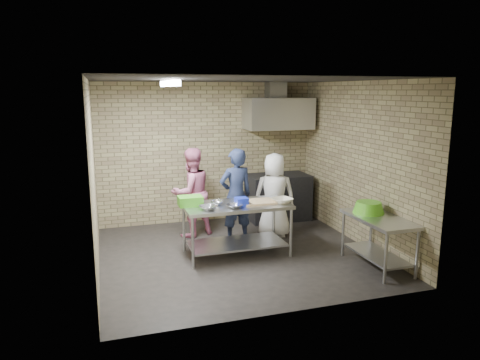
{
  "coord_description": "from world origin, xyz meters",
  "views": [
    {
      "loc": [
        -1.97,
        -6.43,
        2.55
      ],
      "look_at": [
        0.1,
        0.2,
        1.15
      ],
      "focal_mm": 33.51,
      "sensor_mm": 36.0,
      "label": 1
    }
  ],
  "objects_px": {
    "green_crate": "(190,201)",
    "man_navy": "(236,195)",
    "green_basin": "(369,207)",
    "bottle_green": "(296,117)",
    "stove": "(278,197)",
    "woman_pink": "(191,192)",
    "woman_white": "(274,195)",
    "side_counter": "(378,242)",
    "prep_table": "(237,229)",
    "blue_tub": "(242,202)",
    "bottle_red": "(277,117)"
  },
  "relations": [
    {
      "from": "side_counter",
      "to": "green_crate",
      "type": "bearing_deg",
      "value": 154.3
    },
    {
      "from": "stove",
      "to": "woman_pink",
      "type": "xyz_separation_m",
      "value": [
        -1.86,
        -0.52,
        0.33
      ]
    },
    {
      "from": "prep_table",
      "to": "woman_white",
      "type": "height_order",
      "value": "woman_white"
    },
    {
      "from": "side_counter",
      "to": "bottle_green",
      "type": "relative_size",
      "value": 8.0
    },
    {
      "from": "woman_pink",
      "to": "woman_white",
      "type": "xyz_separation_m",
      "value": [
        1.38,
        -0.47,
        -0.04
      ]
    },
    {
      "from": "stove",
      "to": "woman_pink",
      "type": "height_order",
      "value": "woman_pink"
    },
    {
      "from": "green_basin",
      "to": "woman_pink",
      "type": "height_order",
      "value": "woman_pink"
    },
    {
      "from": "prep_table",
      "to": "man_navy",
      "type": "height_order",
      "value": "man_navy"
    },
    {
      "from": "stove",
      "to": "woman_pink",
      "type": "bearing_deg",
      "value": -164.49
    },
    {
      "from": "stove",
      "to": "man_navy",
      "type": "bearing_deg",
      "value": -138.94
    },
    {
      "from": "bottle_green",
      "to": "woman_pink",
      "type": "bearing_deg",
      "value": -161.87
    },
    {
      "from": "woman_pink",
      "to": "side_counter",
      "type": "bearing_deg",
      "value": 115.66
    },
    {
      "from": "green_crate",
      "to": "woman_white",
      "type": "xyz_separation_m",
      "value": [
        1.6,
        0.55,
        -0.15
      ]
    },
    {
      "from": "bottle_red",
      "to": "woman_white",
      "type": "xyz_separation_m",
      "value": [
        -0.52,
        -1.23,
        -1.29
      ]
    },
    {
      "from": "green_crate",
      "to": "bottle_green",
      "type": "xyz_separation_m",
      "value": [
        2.52,
        1.78,
        1.12
      ]
    },
    {
      "from": "prep_table",
      "to": "stove",
      "type": "distance_m",
      "value": 2.15
    },
    {
      "from": "man_navy",
      "to": "bottle_red",
      "type": "bearing_deg",
      "value": -141.43
    },
    {
      "from": "green_basin",
      "to": "bottle_green",
      "type": "relative_size",
      "value": 3.07
    },
    {
      "from": "bottle_red",
      "to": "woman_pink",
      "type": "distance_m",
      "value": 2.4
    },
    {
      "from": "prep_table",
      "to": "man_navy",
      "type": "xyz_separation_m",
      "value": [
        0.18,
        0.62,
        0.39
      ]
    },
    {
      "from": "bottle_red",
      "to": "woman_pink",
      "type": "relative_size",
      "value": 0.11
    },
    {
      "from": "prep_table",
      "to": "blue_tub",
      "type": "bearing_deg",
      "value": -63.43
    },
    {
      "from": "green_crate",
      "to": "woman_white",
      "type": "distance_m",
      "value": 1.7
    },
    {
      "from": "stove",
      "to": "man_navy",
      "type": "relative_size",
      "value": 0.75
    },
    {
      "from": "stove",
      "to": "prep_table",
      "type": "bearing_deg",
      "value": -129.63
    },
    {
      "from": "green_crate",
      "to": "man_navy",
      "type": "distance_m",
      "value": 1.01
    },
    {
      "from": "bottle_green",
      "to": "man_navy",
      "type": "xyz_separation_m",
      "value": [
        -1.64,
        -1.28,
        -1.21
      ]
    },
    {
      "from": "side_counter",
      "to": "bottle_green",
      "type": "bearing_deg",
      "value": 90.0
    },
    {
      "from": "woman_pink",
      "to": "woman_white",
      "type": "height_order",
      "value": "woman_pink"
    },
    {
      "from": "green_basin",
      "to": "woman_white",
      "type": "relative_size",
      "value": 0.31
    },
    {
      "from": "man_navy",
      "to": "woman_pink",
      "type": "bearing_deg",
      "value": -45.72
    },
    {
      "from": "stove",
      "to": "woman_white",
      "type": "distance_m",
      "value": 1.13
    },
    {
      "from": "stove",
      "to": "bottle_green",
      "type": "height_order",
      "value": "bottle_green"
    },
    {
      "from": "woman_white",
      "to": "green_crate",
      "type": "bearing_deg",
      "value": 35.1
    },
    {
      "from": "blue_tub",
      "to": "green_basin",
      "type": "relative_size",
      "value": 0.4
    },
    {
      "from": "green_basin",
      "to": "man_navy",
      "type": "distance_m",
      "value": 2.18
    },
    {
      "from": "blue_tub",
      "to": "green_crate",
      "type": "bearing_deg",
      "value": 163.65
    },
    {
      "from": "woman_white",
      "to": "bottle_green",
      "type": "bearing_deg",
      "value": -110.96
    },
    {
      "from": "side_counter",
      "to": "woman_white",
      "type": "height_order",
      "value": "woman_white"
    },
    {
      "from": "bottle_red",
      "to": "woman_pink",
      "type": "bearing_deg",
      "value": -158.39
    },
    {
      "from": "prep_table",
      "to": "bottle_green",
      "type": "relative_size",
      "value": 10.9
    },
    {
      "from": "stove",
      "to": "green_crate",
      "type": "relative_size",
      "value": 3.3
    },
    {
      "from": "woman_pink",
      "to": "woman_white",
      "type": "relative_size",
      "value": 1.05
    },
    {
      "from": "stove",
      "to": "green_basin",
      "type": "distance_m",
      "value": 2.57
    },
    {
      "from": "green_basin",
      "to": "side_counter",
      "type": "bearing_deg",
      "value": -85.43
    },
    {
      "from": "side_counter",
      "to": "green_basin",
      "type": "distance_m",
      "value": 0.52
    },
    {
      "from": "side_counter",
      "to": "bottle_red",
      "type": "height_order",
      "value": "bottle_red"
    },
    {
      "from": "green_basin",
      "to": "bottle_green",
      "type": "height_order",
      "value": "bottle_green"
    },
    {
      "from": "stove",
      "to": "side_counter",
      "type": "bearing_deg",
      "value": -80.71
    },
    {
      "from": "man_navy",
      "to": "blue_tub",
      "type": "bearing_deg",
      "value": 72.67
    }
  ]
}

